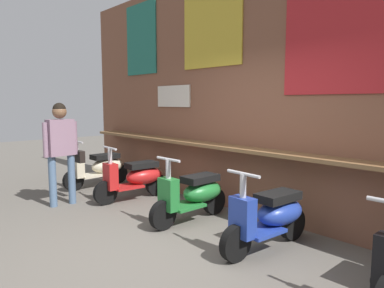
# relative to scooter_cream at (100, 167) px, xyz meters

# --- Properties ---
(ground_plane) EXTENTS (27.24, 27.24, 0.00)m
(ground_plane) POSITION_rel_scooter_cream_xyz_m (3.52, -1.08, -0.39)
(ground_plane) COLOR #605B54
(market_stall_facade) EXTENTS (9.73, 0.61, 3.82)m
(market_stall_facade) POSITION_rel_scooter_cream_xyz_m (3.52, 0.94, 1.53)
(market_stall_facade) COLOR brown
(market_stall_facade) RESTS_ON ground_plane
(scooter_cream) EXTENTS (0.46, 1.40, 0.97)m
(scooter_cream) POSITION_rel_scooter_cream_xyz_m (0.00, 0.00, 0.00)
(scooter_cream) COLOR beige
(scooter_cream) RESTS_ON ground_plane
(scooter_red) EXTENTS (0.49, 1.40, 0.97)m
(scooter_red) POSITION_rel_scooter_cream_xyz_m (1.32, -0.00, 0.00)
(scooter_red) COLOR red
(scooter_red) RESTS_ON ground_plane
(scooter_green) EXTENTS (0.46, 1.40, 0.97)m
(scooter_green) POSITION_rel_scooter_cream_xyz_m (2.86, 0.00, 0.00)
(scooter_green) COLOR #237533
(scooter_green) RESTS_ON ground_plane
(scooter_blue) EXTENTS (0.48, 1.40, 0.97)m
(scooter_blue) POSITION_rel_scooter_cream_xyz_m (4.19, -0.00, 0.00)
(scooter_blue) COLOR #233D9E
(scooter_blue) RESTS_ON ground_plane
(shopper_with_handbag) EXTENTS (0.28, 0.66, 1.70)m
(shopper_with_handbag) POSITION_rel_scooter_cream_xyz_m (0.82, -1.10, 0.65)
(shopper_with_handbag) COLOR slate
(shopper_with_handbag) RESTS_ON ground_plane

